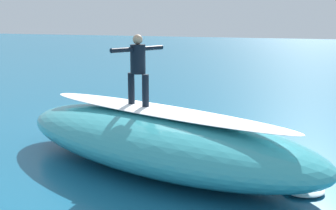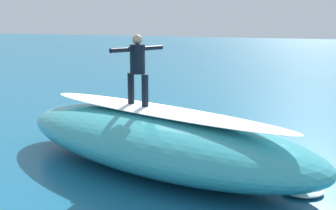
{
  "view_description": "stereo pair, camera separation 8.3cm",
  "coord_description": "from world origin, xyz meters",
  "px_view_note": "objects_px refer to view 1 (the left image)",
  "views": [
    {
      "loc": [
        -3.61,
        10.45,
        3.28
      ],
      "look_at": [
        0.5,
        0.01,
        1.08
      ],
      "focal_mm": 48.52,
      "sensor_mm": 36.0,
      "label": 1
    },
    {
      "loc": [
        -3.69,
        10.42,
        3.28
      ],
      "look_at": [
        0.5,
        0.01,
        1.08
      ],
      "focal_mm": 48.52,
      "sensor_mm": 36.0,
      "label": 2
    }
  ],
  "objects_px": {
    "surfboard_riding": "(138,107)",
    "surfboard_paddling": "(191,133)",
    "surfer_riding": "(138,64)",
    "surfer_paddling": "(188,127)"
  },
  "relations": [
    {
      "from": "surfboard_riding",
      "to": "surfboard_paddling",
      "type": "height_order",
      "value": "surfboard_riding"
    },
    {
      "from": "surfboard_paddling",
      "to": "surfer_riding",
      "type": "bearing_deg",
      "value": -94.21
    },
    {
      "from": "surfboard_riding",
      "to": "surfer_riding",
      "type": "height_order",
      "value": "surfer_riding"
    },
    {
      "from": "surfboard_riding",
      "to": "surfboard_paddling",
      "type": "distance_m",
      "value": 3.03
    },
    {
      "from": "surfboard_riding",
      "to": "surfer_paddling",
      "type": "height_order",
      "value": "surfboard_riding"
    },
    {
      "from": "surfboard_riding",
      "to": "surfer_paddling",
      "type": "bearing_deg",
      "value": -71.85
    },
    {
      "from": "surfer_riding",
      "to": "surfer_paddling",
      "type": "relative_size",
      "value": 1.0
    },
    {
      "from": "surfer_riding",
      "to": "surfboard_riding",
      "type": "bearing_deg",
      "value": -157.09
    },
    {
      "from": "surfboard_riding",
      "to": "surfboard_paddling",
      "type": "xyz_separation_m",
      "value": [
        -0.35,
        -2.75,
        -1.24
      ]
    },
    {
      "from": "surfer_riding",
      "to": "surfboard_paddling",
      "type": "bearing_deg",
      "value": -74.31
    }
  ]
}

